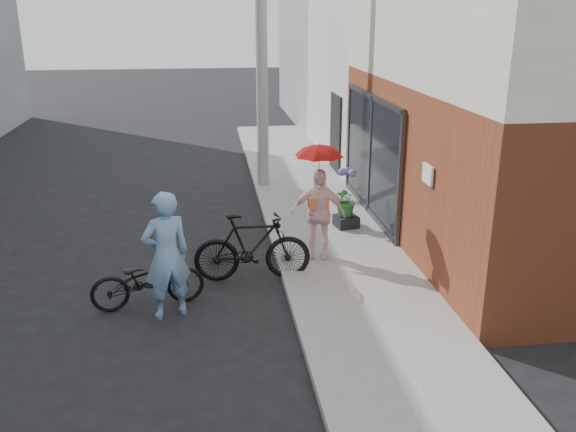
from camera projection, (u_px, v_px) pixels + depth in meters
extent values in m
plane|color=black|center=(230.00, 297.00, 9.55)|extent=(80.00, 80.00, 0.00)
cube|color=gray|center=(335.00, 241.00, 11.67)|extent=(2.20, 24.00, 0.12)
cube|color=#9E9E99|center=(275.00, 244.00, 11.52)|extent=(0.12, 24.00, 0.12)
cube|color=black|center=(371.00, 156.00, 12.79)|extent=(0.06, 3.80, 2.40)
cube|color=white|center=(428.00, 174.00, 9.55)|extent=(0.04, 0.40, 0.30)
cube|color=silver|center=(460.00, 38.00, 17.78)|extent=(8.00, 6.00, 7.00)
cube|color=gray|center=(390.00, 30.00, 24.35)|extent=(8.00, 8.00, 7.00)
cylinder|color=#9E9E99|center=(262.00, 44.00, 14.20)|extent=(0.28, 0.28, 7.00)
imported|color=#709AC7|center=(166.00, 255.00, 8.66)|extent=(0.81, 0.68, 1.90)
imported|color=black|center=(148.00, 279.00, 9.10)|extent=(1.76, 0.87, 0.88)
imported|color=black|center=(252.00, 247.00, 9.97)|extent=(1.93, 0.59, 1.15)
imported|color=#FBD3D5|center=(318.00, 214.00, 10.53)|extent=(1.01, 0.62, 1.60)
imported|color=red|center=(319.00, 149.00, 10.16)|extent=(0.79, 0.79, 0.69)
cube|color=black|center=(346.00, 221.00, 12.25)|extent=(0.50, 0.50, 0.23)
imported|color=#2B6C2C|center=(347.00, 201.00, 12.11)|extent=(0.58, 0.50, 0.64)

